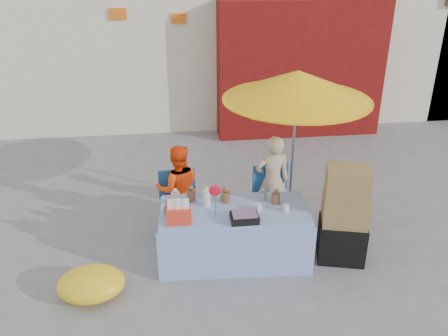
{
  "coord_description": "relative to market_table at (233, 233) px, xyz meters",
  "views": [
    {
      "loc": [
        -0.37,
        -4.64,
        3.52
      ],
      "look_at": [
        0.27,
        0.6,
        1.0
      ],
      "focal_mm": 38.0,
      "sensor_mm": 36.0,
      "label": 1
    }
  ],
  "objects": [
    {
      "name": "ground",
      "position": [
        -0.33,
        -0.13,
        -0.35
      ],
      "size": [
        80.0,
        80.0,
        0.0
      ],
      "primitive_type": "plane",
      "color": "slate",
      "rests_on": "ground"
    },
    {
      "name": "market_table",
      "position": [
        0.0,
        0.0,
        0.0
      ],
      "size": [
        1.83,
        0.93,
        1.08
      ],
      "rotation": [
        0.0,
        0.0,
        -0.06
      ],
      "color": "#869ED6",
      "rests_on": "ground"
    },
    {
      "name": "chair_left",
      "position": [
        -0.63,
        0.6,
        -0.1
      ],
      "size": [
        0.51,
        0.5,
        0.85
      ],
      "rotation": [
        0.0,
        0.0,
        0.06
      ],
      "color": "#1F5291",
      "rests_on": "ground"
    },
    {
      "name": "chair_right",
      "position": [
        0.62,
        0.6,
        -0.1
      ],
      "size": [
        0.51,
        0.5,
        0.85
      ],
      "rotation": [
        0.0,
        0.0,
        0.06
      ],
      "color": "#1F5291",
      "rests_on": "ground"
    },
    {
      "name": "vendor_orange",
      "position": [
        -0.63,
        0.73,
        0.25
      ],
      "size": [
        0.62,
        0.49,
        1.21
      ],
      "primitive_type": "imported",
      "rotation": [
        0.0,
        0.0,
        3.2
      ],
      "color": "#FF430D",
      "rests_on": "ground"
    },
    {
      "name": "vendor_beige",
      "position": [
        0.62,
        0.73,
        0.29
      ],
      "size": [
        0.49,
        0.33,
        1.29
      ],
      "primitive_type": "imported",
      "rotation": [
        0.0,
        0.0,
        3.2
      ],
      "color": "#C9B18E",
      "rests_on": "ground"
    },
    {
      "name": "umbrella",
      "position": [
        0.92,
        0.88,
        1.54
      ],
      "size": [
        1.9,
        1.9,
        2.09
      ],
      "color": "gray",
      "rests_on": "ground"
    },
    {
      "name": "box_stack",
      "position": [
        1.3,
        -0.16,
        0.21
      ],
      "size": [
        0.65,
        0.58,
        1.22
      ],
      "rotation": [
        0.0,
        0.0,
        -0.26
      ],
      "color": "black",
      "rests_on": "ground"
    },
    {
      "name": "tarp_bundle",
      "position": [
        -1.63,
        -0.52,
        -0.19
      ],
      "size": [
        0.89,
        0.8,
        0.33
      ],
      "primitive_type": "ellipsoid",
      "rotation": [
        0.0,
        0.0,
        0.35
      ],
      "color": "yellow",
      "rests_on": "ground"
    }
  ]
}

